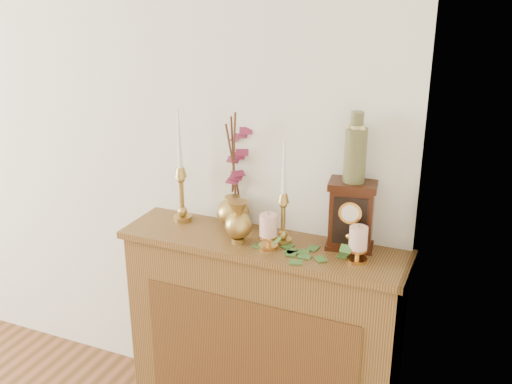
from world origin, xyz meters
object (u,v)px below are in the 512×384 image
at_px(ginger_jar, 237,173).
at_px(mantel_clock, 351,216).
at_px(candlestick_left, 181,185).
at_px(candlestick_center, 283,210).
at_px(bud_vase, 238,222).
at_px(ceramic_vase, 355,151).

height_order(ginger_jar, mantel_clock, ginger_jar).
xyz_separation_m(candlestick_left, mantel_clock, (0.77, 0.03, -0.03)).
bearing_deg(candlestick_left, candlestick_center, -5.04).
distance_m(candlestick_center, mantel_clock, 0.28).
bearing_deg(candlestick_left, ginger_jar, 14.88).
bearing_deg(bud_vase, candlestick_left, 160.98).
bearing_deg(mantel_clock, candlestick_left, 173.36).
height_order(candlestick_center, mantel_clock, candlestick_center).
distance_m(candlestick_left, candlestick_center, 0.51).
xyz_separation_m(mantel_clock, ceramic_vase, (-0.00, 0.00, 0.27)).
relative_size(bud_vase, ceramic_vase, 0.65).
relative_size(candlestick_left, bud_vase, 2.79).
height_order(candlestick_center, ceramic_vase, ceramic_vase).
relative_size(candlestick_center, ceramic_vase, 1.60).
relative_size(candlestick_left, candlestick_center, 1.14).
bearing_deg(ceramic_vase, ginger_jar, 176.04).
height_order(mantel_clock, ceramic_vase, ceramic_vase).
bearing_deg(candlestick_center, ceramic_vase, 15.38).
xyz_separation_m(bud_vase, ginger_jar, (-0.09, 0.18, 0.15)).
height_order(candlestick_left, ginger_jar, ginger_jar).
distance_m(candlestick_left, ceramic_vase, 0.81).
relative_size(candlestick_center, ginger_jar, 0.85).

